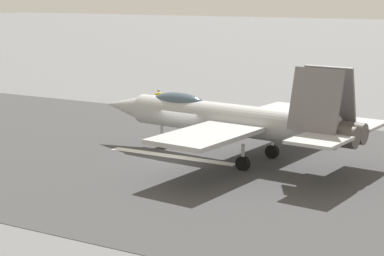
{
  "coord_description": "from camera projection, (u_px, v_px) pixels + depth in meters",
  "views": [
    {
      "loc": [
        -18.85,
        31.6,
        9.2
      ],
      "look_at": [
        -2.11,
        1.74,
        2.2
      ],
      "focal_mm": 62.4,
      "sensor_mm": 36.0,
      "label": 1
    }
  ],
  "objects": [
    {
      "name": "ground_plane",
      "position": [
        175.0,
        157.0,
        37.88
      ],
      "size": [
        400.0,
        400.0,
        0.0
      ],
      "primitive_type": "plane",
      "color": "slate"
    },
    {
      "name": "runway_strip",
      "position": [
        175.0,
        157.0,
        37.87
      ],
      "size": [
        240.0,
        26.0,
        0.02
      ],
      "color": "#3E3F40",
      "rests_on": "ground"
    },
    {
      "name": "fighter_jet",
      "position": [
        232.0,
        118.0,
        36.8
      ],
      "size": [
        17.18,
        13.94,
        5.54
      ],
      "color": "#A8ABAA",
      "rests_on": "ground"
    },
    {
      "name": "crew_person",
      "position": [
        159.0,
        100.0,
        52.54
      ],
      "size": [
        0.47,
        0.61,
        1.68
      ],
      "color": "#1E2338",
      "rests_on": "ground"
    },
    {
      "name": "marker_cone_mid",
      "position": [
        253.0,
        117.0,
        48.5
      ],
      "size": [
        0.44,
        0.44,
        0.55
      ],
      "primitive_type": "cone",
      "color": "orange",
      "rests_on": "ground"
    }
  ]
}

